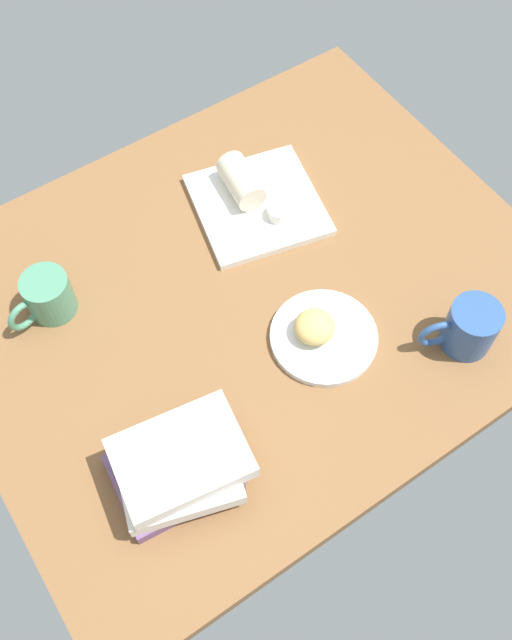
{
  "coord_description": "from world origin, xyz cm",
  "views": [
    {
      "loc": [
        38.96,
        60.15,
        117.35
      ],
      "look_at": [
        3.61,
        7.58,
        7.0
      ],
      "focal_mm": 39.92,
      "sensor_mm": 36.0,
      "label": 1
    }
  ],
  "objects_px": {
    "round_plate": "(324,337)",
    "scone_pastry": "(314,327)",
    "sauce_cup": "(278,212)",
    "second_mug": "(469,327)",
    "book_stack": "(178,467)",
    "breakfast_wrap": "(241,181)",
    "coffee_mug": "(47,296)",
    "square_plate": "(258,205)"
  },
  "relations": [
    {
      "from": "scone_pastry",
      "to": "sauce_cup",
      "type": "relative_size",
      "value": 1.67
    },
    {
      "from": "breakfast_wrap",
      "to": "book_stack",
      "type": "xyz_separation_m",
      "value": [
        0.41,
        0.43,
        0.0
      ]
    },
    {
      "from": "breakfast_wrap",
      "to": "sauce_cup",
      "type": "bearing_deg",
      "value": 112.89
    },
    {
      "from": "round_plate",
      "to": "second_mug",
      "type": "relative_size",
      "value": 1.4
    },
    {
      "from": "round_plate",
      "to": "scone_pastry",
      "type": "distance_m",
      "value": 0.04
    },
    {
      "from": "coffee_mug",
      "to": "second_mug",
      "type": "bearing_deg",
      "value": 140.91
    },
    {
      "from": "breakfast_wrap",
      "to": "coffee_mug",
      "type": "distance_m",
      "value": 0.44
    },
    {
      "from": "sauce_cup",
      "to": "scone_pastry",
      "type": "bearing_deg",
      "value": 68.8
    },
    {
      "from": "scone_pastry",
      "to": "sauce_cup",
      "type": "distance_m",
      "value": 0.27
    },
    {
      "from": "scone_pastry",
      "to": "breakfast_wrap",
      "type": "height_order",
      "value": "breakfast_wrap"
    },
    {
      "from": "coffee_mug",
      "to": "second_mug",
      "type": "relative_size",
      "value": 0.95
    },
    {
      "from": "breakfast_wrap",
      "to": "coffee_mug",
      "type": "bearing_deg",
      "value": 11.55
    },
    {
      "from": "book_stack",
      "to": "round_plate",
      "type": "bearing_deg",
      "value": -167.74
    },
    {
      "from": "sauce_cup",
      "to": "book_stack",
      "type": "relative_size",
      "value": 0.19
    },
    {
      "from": "square_plate",
      "to": "book_stack",
      "type": "bearing_deg",
      "value": 43.29
    },
    {
      "from": "scone_pastry",
      "to": "sauce_cup",
      "type": "xyz_separation_m",
      "value": [
        -0.1,
        -0.25,
        -0.01
      ]
    },
    {
      "from": "square_plate",
      "to": "breakfast_wrap",
      "type": "xyz_separation_m",
      "value": [
        0.01,
        -0.04,
        0.04
      ]
    },
    {
      "from": "scone_pastry",
      "to": "second_mug",
      "type": "xyz_separation_m",
      "value": [
        -0.22,
        0.16,
        0.01
      ]
    },
    {
      "from": "round_plate",
      "to": "book_stack",
      "type": "height_order",
      "value": "book_stack"
    },
    {
      "from": "round_plate",
      "to": "second_mug",
      "type": "height_order",
      "value": "second_mug"
    },
    {
      "from": "scone_pastry",
      "to": "square_plate",
      "type": "height_order",
      "value": "scone_pastry"
    },
    {
      "from": "round_plate",
      "to": "breakfast_wrap",
      "type": "xyz_separation_m",
      "value": [
        -0.06,
        -0.36,
        0.04
      ]
    },
    {
      "from": "round_plate",
      "to": "square_plate",
      "type": "distance_m",
      "value": 0.33
    },
    {
      "from": "sauce_cup",
      "to": "breakfast_wrap",
      "type": "distance_m",
      "value": 0.1
    },
    {
      "from": "square_plate",
      "to": "second_mug",
      "type": "distance_m",
      "value": 0.48
    },
    {
      "from": "round_plate",
      "to": "scone_pastry",
      "type": "relative_size",
      "value": 2.63
    },
    {
      "from": "sauce_cup",
      "to": "coffee_mug",
      "type": "relative_size",
      "value": 0.34
    },
    {
      "from": "book_stack",
      "to": "breakfast_wrap",
      "type": "bearing_deg",
      "value": -133.02
    },
    {
      "from": "round_plate",
      "to": "scone_pastry",
      "type": "bearing_deg",
      "value": -46.03
    },
    {
      "from": "scone_pastry",
      "to": "book_stack",
      "type": "relative_size",
      "value": 0.32
    },
    {
      "from": "sauce_cup",
      "to": "round_plate",
      "type": "bearing_deg",
      "value": 72.36
    },
    {
      "from": "sauce_cup",
      "to": "second_mug",
      "type": "xyz_separation_m",
      "value": [
        -0.12,
        0.41,
        0.02
      ]
    },
    {
      "from": "scone_pastry",
      "to": "second_mug",
      "type": "relative_size",
      "value": 0.53
    },
    {
      "from": "round_plate",
      "to": "book_stack",
      "type": "xyz_separation_m",
      "value": [
        0.35,
        0.08,
        0.04
      ]
    },
    {
      "from": "square_plate",
      "to": "book_stack",
      "type": "height_order",
      "value": "book_stack"
    },
    {
      "from": "sauce_cup",
      "to": "second_mug",
      "type": "relative_size",
      "value": 0.32
    },
    {
      "from": "round_plate",
      "to": "coffee_mug",
      "type": "xyz_separation_m",
      "value": [
        0.38,
        -0.33,
        0.04
      ]
    },
    {
      "from": "round_plate",
      "to": "square_plate",
      "type": "height_order",
      "value": "square_plate"
    },
    {
      "from": "round_plate",
      "to": "coffee_mug",
      "type": "height_order",
      "value": "coffee_mug"
    },
    {
      "from": "sauce_cup",
      "to": "book_stack",
      "type": "xyz_separation_m",
      "value": [
        0.43,
        0.34,
        0.02
      ]
    },
    {
      "from": "breakfast_wrap",
      "to": "second_mug",
      "type": "bearing_deg",
      "value": 114.05
    },
    {
      "from": "sauce_cup",
      "to": "breakfast_wrap",
      "type": "bearing_deg",
      "value": -74.97
    }
  ]
}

